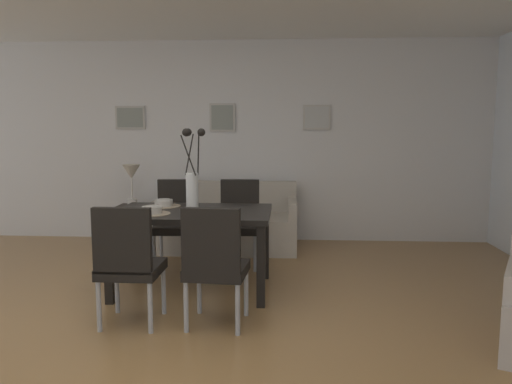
{
  "coord_description": "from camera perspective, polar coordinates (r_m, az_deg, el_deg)",
  "views": [
    {
      "loc": [
        1.0,
        -3.31,
        1.48
      ],
      "look_at": [
        0.69,
        1.46,
        0.86
      ],
      "focal_mm": 34.87,
      "sensor_mm": 36.0,
      "label": 1
    }
  ],
  "objects": [
    {
      "name": "ground_plane",
      "position": [
        3.76,
        -12.54,
        -15.99
      ],
      "size": [
        9.0,
        9.0,
        0.0
      ],
      "primitive_type": "plane",
      "color": "olive"
    },
    {
      "name": "dining_chair_near_left",
      "position": [
        3.82,
        -14.47,
        -7.55
      ],
      "size": [
        0.44,
        0.44,
        0.92
      ],
      "color": "black",
      "rests_on": "ground"
    },
    {
      "name": "framed_picture_center",
      "position": [
        6.54,
        -3.88,
        8.52
      ],
      "size": [
        0.33,
        0.03,
        0.37
      ],
      "color": "#B2ADA3"
    },
    {
      "name": "bowl_near_right",
      "position": [
        4.77,
        -10.55,
        -1.18
      ],
      "size": [
        0.17,
        0.17,
        0.07
      ],
      "color": "#B2ADA3",
      "rests_on": "dining_table"
    },
    {
      "name": "dining_chair_near_right",
      "position": [
        5.43,
        -9.15,
        -2.99
      ],
      "size": [
        0.47,
        0.47,
        0.92
      ],
      "color": "black",
      "rests_on": "ground"
    },
    {
      "name": "placemat_near_left",
      "position": [
        4.39,
        -11.86,
        -2.45
      ],
      "size": [
        0.32,
        0.32,
        0.01
      ],
      "primitive_type": "cylinder",
      "color": "#7F705B",
      "rests_on": "dining_table"
    },
    {
      "name": "bowl_near_left",
      "position": [
        4.38,
        -11.87,
        -1.97
      ],
      "size": [
        0.17,
        0.17,
        0.07
      ],
      "color": "#B2ADA3",
      "rests_on": "dining_table"
    },
    {
      "name": "placemat_near_right",
      "position": [
        4.78,
        -10.54,
        -1.62
      ],
      "size": [
        0.32,
        0.32,
        0.01
      ],
      "primitive_type": "cylinder",
      "color": "#7F705B",
      "rests_on": "dining_table"
    },
    {
      "name": "dining_chair_far_right",
      "position": [
        5.37,
        -1.95,
        -3.03
      ],
      "size": [
        0.44,
        0.44,
        0.92
      ],
      "color": "black",
      "rests_on": "ground"
    },
    {
      "name": "table_lamp",
      "position": [
        6.34,
        -14.09,
        1.84
      ],
      "size": [
        0.22,
        0.22,
        0.51
      ],
      "color": "beige",
      "rests_on": "side_table"
    },
    {
      "name": "framed_picture_right",
      "position": [
        6.5,
        6.98,
        8.5
      ],
      "size": [
        0.35,
        0.03,
        0.32
      ],
      "color": "#B2ADA3"
    },
    {
      "name": "back_wall_panel",
      "position": [
        6.64,
        -5.01,
        5.78
      ],
      "size": [
        9.0,
        0.1,
        2.6
      ],
      "primitive_type": "cube",
      "color": "silver",
      "rests_on": "ground"
    },
    {
      "name": "centerpiece_vase",
      "position": [
        4.48,
        -7.34,
        1.46
      ],
      "size": [
        0.21,
        0.23,
        0.73
      ],
      "color": "silver",
      "rests_on": "dining_table"
    },
    {
      "name": "dining_table",
      "position": [
        4.53,
        -7.28,
        -3.23
      ],
      "size": [
        1.4,
        0.92,
        0.74
      ],
      "color": "black",
      "rests_on": "ground"
    },
    {
      "name": "framed_picture_left",
      "position": [
        6.81,
        -14.23,
        8.27
      ],
      "size": [
        0.39,
        0.03,
        0.3
      ],
      "color": "#B2ADA3"
    },
    {
      "name": "side_table",
      "position": [
        6.43,
        -13.92,
        -3.79
      ],
      "size": [
        0.36,
        0.36,
        0.52
      ],
      "primitive_type": "cube",
      "color": "black",
      "rests_on": "ground"
    },
    {
      "name": "sofa",
      "position": [
        6.17,
        -3.32,
        -3.86
      ],
      "size": [
        1.71,
        0.84,
        0.8
      ],
      "color": "#B2A899",
      "rests_on": "ground"
    },
    {
      "name": "dining_chair_far_left",
      "position": [
        3.69,
        -4.77,
        -7.87
      ],
      "size": [
        0.47,
        0.47,
        0.92
      ],
      "color": "black",
      "rests_on": "ground"
    }
  ]
}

